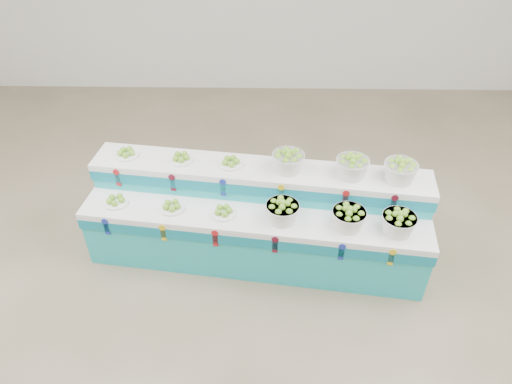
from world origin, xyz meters
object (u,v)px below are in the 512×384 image
at_px(display_stand, 256,218).
at_px(basket_upper_right, 400,170).
at_px(basket_lower_left, 282,211).
at_px(plate_upper_mid, 181,157).

bearing_deg(display_stand, basket_upper_right, 8.93).
distance_m(basket_lower_left, basket_upper_right, 1.24).
xyz_separation_m(basket_lower_left, plate_upper_mid, (-1.07, 0.59, 0.23)).
relative_size(basket_lower_left, plate_upper_mid, 1.29).
height_order(display_stand, plate_upper_mid, plate_upper_mid).
xyz_separation_m(plate_upper_mid, basket_upper_right, (2.24, -0.30, 0.07)).
relative_size(display_stand, basket_upper_right, 10.87).
height_order(plate_upper_mid, basket_upper_right, basket_upper_right).
distance_m(display_stand, basket_upper_right, 1.56).
bearing_deg(display_stand, basket_lower_left, -36.75).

